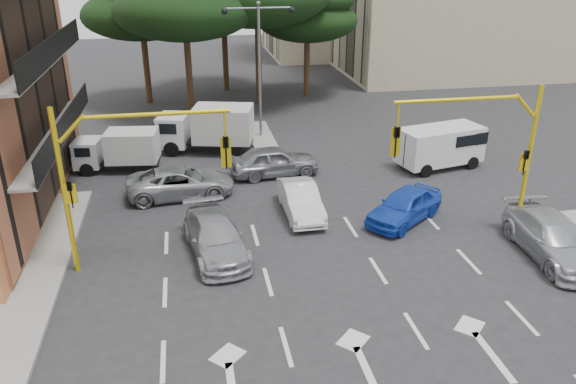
% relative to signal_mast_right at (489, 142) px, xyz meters
% --- Properties ---
extents(ground, '(120.00, 120.00, 0.00)m').
position_rel_signal_mast_right_xyz_m(ground, '(-6.80, -1.99, -3.88)').
color(ground, '#28282B').
rests_on(ground, ground).
extents(median_strip, '(1.40, 6.00, 0.15)m').
position_rel_signal_mast_right_xyz_m(median_strip, '(-6.80, 14.01, -3.81)').
color(median_strip, gray).
rests_on(median_strip, ground).
extents(pine_left_far, '(8.32, 8.32, 9.30)m').
position_rel_signal_mast_right_xyz_m(pine_left_far, '(-13.75, 23.96, 3.03)').
color(pine_left_far, '#382616').
rests_on(pine_left_far, ground).
extents(pine_right, '(7.49, 7.49, 8.37)m').
position_rel_signal_mast_right_xyz_m(pine_right, '(-1.75, 23.96, 2.33)').
color(pine_right, '#382616').
rests_on(pine_right, ground).
extents(signal_mast_right, '(5.79, 0.37, 6.00)m').
position_rel_signal_mast_right_xyz_m(signal_mast_right, '(0.00, 0.00, 0.00)').
color(signal_mast_right, yellow).
rests_on(signal_mast_right, ground).
extents(signal_mast_left, '(5.79, 0.37, 6.00)m').
position_rel_signal_mast_right_xyz_m(signal_mast_left, '(-13.61, 0.00, 0.00)').
color(signal_mast_left, yellow).
rests_on(signal_mast_left, ground).
extents(street_lamp_center, '(4.16, 0.36, 7.77)m').
position_rel_signal_mast_right_xyz_m(street_lamp_center, '(-6.80, 14.01, 1.54)').
color(street_lamp_center, slate).
rests_on(street_lamp_center, median_strip).
extents(car_white_hatch, '(1.47, 4.08, 1.34)m').
position_rel_signal_mast_right_xyz_m(car_white_hatch, '(-6.60, 3.07, -3.22)').
color(car_white_hatch, white).
rests_on(car_white_hatch, ground).
extents(car_blue_compact, '(4.25, 3.81, 1.40)m').
position_rel_signal_mast_right_xyz_m(car_blue_compact, '(-2.44, 1.67, -3.19)').
color(car_blue_compact, '#163FBA').
rests_on(car_blue_compact, ground).
extents(car_silver_wagon, '(2.61, 4.97, 1.38)m').
position_rel_signal_mast_right_xyz_m(car_silver_wagon, '(-10.43, 0.34, -3.20)').
color(car_silver_wagon, '#9B9DA2').
rests_on(car_silver_wagon, ground).
extents(car_silver_cross_a, '(5.05, 2.59, 1.36)m').
position_rel_signal_mast_right_xyz_m(car_silver_cross_a, '(-11.66, 6.01, -3.20)').
color(car_silver_cross_a, '#A0A3A7').
rests_on(car_silver_cross_a, ground).
extents(car_silver_cross_b, '(4.61, 2.21, 1.52)m').
position_rel_signal_mast_right_xyz_m(car_silver_cross_b, '(-6.99, 7.81, -3.12)').
color(car_silver_cross_b, gray).
rests_on(car_silver_cross_b, ground).
extents(car_silver_parked, '(2.41, 5.23, 1.48)m').
position_rel_signal_mast_right_xyz_m(car_silver_parked, '(1.90, -2.15, -3.14)').
color(car_silver_parked, '#A9ABB1').
rests_on(car_silver_parked, ground).
extents(van_white, '(4.70, 2.88, 2.19)m').
position_rel_signal_mast_right_xyz_m(van_white, '(1.70, 7.38, -2.79)').
color(van_white, silver).
rests_on(van_white, ground).
extents(box_truck_a, '(4.46, 2.31, 2.10)m').
position_rel_signal_mast_right_xyz_m(box_truck_a, '(-14.78, 9.96, -2.83)').
color(box_truck_a, silver).
rests_on(box_truck_a, ground).
extents(box_truck_b, '(5.70, 3.47, 2.61)m').
position_rel_signal_mast_right_xyz_m(box_truck_b, '(-10.13, 12.06, -2.58)').
color(box_truck_b, white).
rests_on(box_truck_b, ground).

